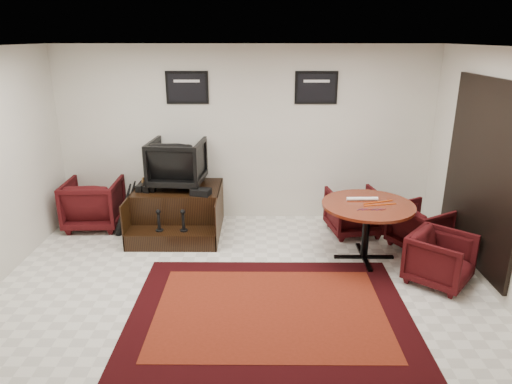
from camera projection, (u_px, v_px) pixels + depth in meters
ground at (240, 295)px, 5.40m from camera, size 6.00×6.00×0.00m
room_shell at (277, 145)px, 4.94m from camera, size 6.02×5.02×2.81m
area_rug at (270, 311)px, 5.07m from camera, size 3.09×2.32×0.01m
shine_podium at (178, 211)px, 7.11m from camera, size 1.33×1.36×0.68m
shine_chair at (177, 161)px, 6.99m from camera, size 0.86×0.81×0.82m
shoes_pair at (146, 187)px, 6.92m from camera, size 0.28×0.31×0.10m
polish_kit at (201, 192)px, 6.71m from camera, size 0.31×0.25×0.10m
umbrella_black at (124, 209)px, 6.88m from camera, size 0.32×0.12×0.87m
umbrella_hooked at (129, 204)px, 7.13m from camera, size 0.31×0.12×0.83m
armchair_side at (94, 201)px, 7.23m from camera, size 0.86×0.81×0.85m
meeting_table at (368, 210)px, 6.07m from camera, size 1.22×1.22×0.80m
table_chair_back at (354, 210)px, 7.00m from camera, size 0.84×0.80×0.76m
table_chair_window at (421, 225)px, 6.50m from camera, size 0.91×0.92×0.71m
table_chair_corner at (441, 257)px, 5.57m from camera, size 0.93×0.94×0.70m
paper_roll at (362, 199)px, 6.15m from camera, size 0.42×0.06×0.05m
table_clutter at (377, 205)px, 5.99m from camera, size 0.56×0.38×0.01m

